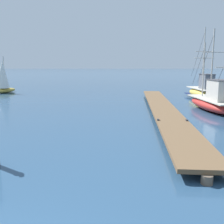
# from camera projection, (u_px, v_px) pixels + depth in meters

# --- Properties ---
(floating_dock) EXTENTS (3.57, 24.09, 0.53)m
(floating_dock) POSITION_uv_depth(u_px,v_px,m) (162.00, 108.00, 19.72)
(floating_dock) COLOR brown
(floating_dock) RESTS_ON ground
(fishing_boat_1) EXTENTS (2.37, 7.79, 6.26)m
(fishing_boat_1) POSITION_uv_depth(u_px,v_px,m) (213.00, 101.00, 20.57)
(fishing_boat_1) COLOR #AD2823
(fishing_boat_1) RESTS_ON ground
(fishing_boat_2) EXTENTS (2.37, 6.50, 7.32)m
(fishing_boat_2) POSITION_uv_depth(u_px,v_px,m) (203.00, 91.00, 27.93)
(fishing_boat_2) COLOR gold
(fishing_boat_2) RESTS_ON ground
(distant_sailboat) EXTENTS (2.59, 3.65, 4.53)m
(distant_sailboat) POSITION_uv_depth(u_px,v_px,m) (2.00, 77.00, 33.02)
(distant_sailboat) COLOR gold
(distant_sailboat) RESTS_ON ground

